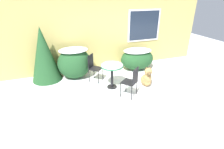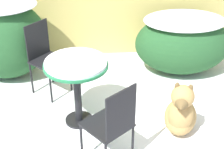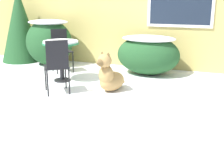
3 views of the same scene
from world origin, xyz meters
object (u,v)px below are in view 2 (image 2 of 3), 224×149
Objects in this scene: patio_table at (76,72)px; patio_chair_near_table at (45,55)px; dog at (181,113)px; patio_chair_far_side at (112,124)px.

patio_table is 0.80m from patio_chair_near_table.
patio_chair_near_table is (-0.40, 0.68, -0.14)m from patio_table.
patio_chair_near_table is at bearing 166.13° from dog.
patio_chair_far_side is 0.90m from dog.
patio_table reaches higher than dog.
patio_chair_far_side is at bearing -110.07° from patio_chair_near_table.
patio_chair_near_table and patio_chair_far_side have the same top height.
patio_table is 1.18m from dog.
patio_chair_far_side is 1.21× the size of dog.
patio_chair_near_table is 1.55m from patio_chair_far_side.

